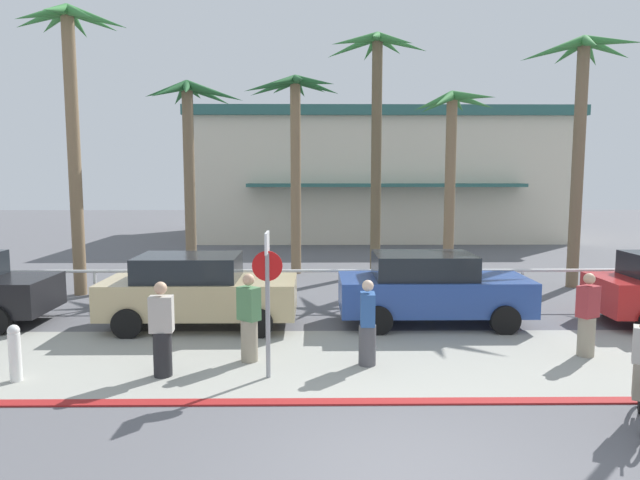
% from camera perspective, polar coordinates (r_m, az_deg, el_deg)
% --- Properties ---
extents(ground_plane, '(80.00, 80.00, 0.00)m').
position_cam_1_polar(ground_plane, '(16.68, 2.86, -5.61)').
color(ground_plane, '#5B5B60').
extents(sidewalk_strip, '(44.00, 4.00, 0.02)m').
position_cam_1_polar(sidewalk_strip, '(11.10, 4.73, -11.92)').
color(sidewalk_strip, '#9E9E93').
rests_on(sidewalk_strip, ground).
extents(curb_paint, '(44.00, 0.24, 0.03)m').
position_cam_1_polar(curb_paint, '(9.23, 5.94, -15.82)').
color(curb_paint, maroon).
rests_on(curb_paint, ground).
extents(building_backdrop, '(19.91, 11.15, 6.90)m').
position_cam_1_polar(building_backdrop, '(33.32, 5.47, 6.48)').
color(building_backdrop, beige).
rests_on(building_backdrop, ground).
extents(rail_fence, '(18.14, 0.08, 1.04)m').
position_cam_1_polar(rail_fence, '(15.05, 3.22, -3.72)').
color(rail_fence, white).
rests_on(rail_fence, ground).
extents(stop_sign_bike_lane, '(0.52, 0.56, 2.56)m').
position_cam_1_polar(stop_sign_bike_lane, '(9.76, -5.29, -4.37)').
color(stop_sign_bike_lane, gray).
rests_on(stop_sign_bike_lane, ground).
extents(bollard_0, '(0.20, 0.20, 1.00)m').
position_cam_1_polar(bollard_0, '(11.13, -28.28, -9.91)').
color(bollard_0, white).
rests_on(bollard_0, ground).
extents(palm_tree_1, '(3.20, 2.96, 8.26)m').
position_cam_1_polar(palm_tree_1, '(18.13, -23.71, 14.47)').
color(palm_tree_1, '#846B4C').
rests_on(palm_tree_1, ground).
extents(palm_tree_2, '(3.34, 2.82, 6.56)m').
position_cam_1_polar(palm_tree_2, '(19.36, -12.95, 11.07)').
color(palm_tree_2, '#756047').
rests_on(palm_tree_2, ground).
extents(palm_tree_3, '(3.36, 3.51, 6.95)m').
position_cam_1_polar(palm_tree_3, '(20.23, -2.58, 12.03)').
color(palm_tree_3, '#846B4C').
rests_on(palm_tree_3, ground).
extents(palm_tree_4, '(3.54, 2.93, 8.35)m').
position_cam_1_polar(palm_tree_4, '(20.28, 5.66, 14.02)').
color(palm_tree_4, brown).
rests_on(palm_tree_4, ground).
extents(palm_tree_5, '(2.80, 3.19, 6.32)m').
position_cam_1_polar(palm_tree_5, '(19.95, 13.07, 9.71)').
color(palm_tree_5, '#846B4C').
rests_on(palm_tree_5, ground).
extents(palm_tree_6, '(3.19, 3.06, 7.68)m').
position_cam_1_polar(palm_tree_6, '(19.42, 24.68, 12.40)').
color(palm_tree_6, '#756047').
rests_on(palm_tree_6, ground).
extents(car_tan_1, '(4.40, 2.02, 1.69)m').
position_cam_1_polar(car_tan_1, '(13.44, -12.16, -4.96)').
color(car_tan_1, tan).
rests_on(car_tan_1, ground).
extents(car_blue_2, '(4.40, 2.02, 1.69)m').
position_cam_1_polar(car_blue_2, '(13.65, 11.07, -4.75)').
color(car_blue_2, '#284793').
rests_on(car_blue_2, ground).
extents(pedestrian_0, '(0.47, 0.45, 1.69)m').
position_cam_1_polar(pedestrian_0, '(10.86, -7.13, -8.11)').
color(pedestrian_0, gray).
rests_on(pedestrian_0, ground).
extents(pedestrian_1, '(0.42, 0.34, 1.69)m').
position_cam_1_polar(pedestrian_1, '(10.37, -15.57, -9.01)').
color(pedestrian_1, '#232326').
rests_on(pedestrian_1, ground).
extents(pedestrian_2, '(0.34, 0.41, 1.61)m').
position_cam_1_polar(pedestrian_2, '(10.61, 4.78, -8.67)').
color(pedestrian_2, '#4C4C51').
rests_on(pedestrian_2, ground).
extents(pedestrian_3, '(0.48, 0.44, 1.65)m').
position_cam_1_polar(pedestrian_3, '(12.22, 25.22, -7.14)').
color(pedestrian_3, gray).
rests_on(pedestrian_3, ground).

